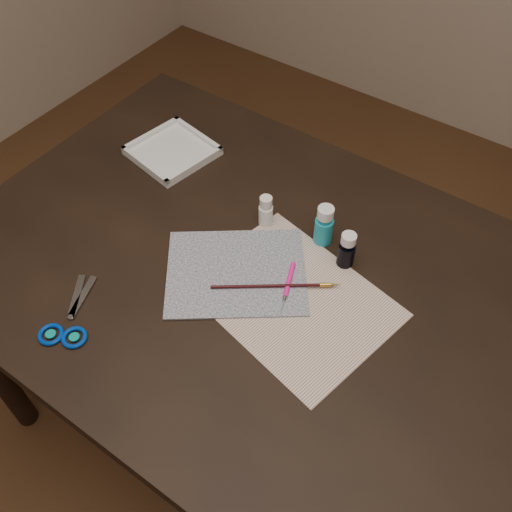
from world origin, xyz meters
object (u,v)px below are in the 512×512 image
Objects in this scene: paper at (292,298)px; paint_bottle_cyan at (324,225)px; palette_tray at (172,151)px; paint_bottle_white at (266,211)px; scissors at (70,310)px; canvas at (236,272)px; paint_bottle_navy at (347,250)px.

paint_bottle_cyan is at bearing 100.24° from paper.
paint_bottle_cyan reaches higher than palette_tray.
paint_bottle_white reaches higher than scissors.
paper is at bearing 5.06° from canvas.
paint_bottle_cyan is 0.46m from palette_tray.
paper is 0.22m from paint_bottle_white.
palette_tray is at bearing 175.56° from paint_bottle_cyan.
paint_bottle_navy is (0.07, -0.03, -0.01)m from paint_bottle_cyan.
canvas is at bearing -138.34° from paint_bottle_navy.
paint_bottle_cyan is 0.54m from scissors.
paint_bottle_navy reaches higher than paper.
paint_bottle_white is 0.43× the size of palette_tray.
paint_bottle_navy is at bearing -6.92° from palette_tray.
paper is 0.18m from paint_bottle_cyan.
paint_bottle_white is (-0.03, 0.15, 0.03)m from canvas.
paint_bottle_navy is (0.17, 0.15, 0.04)m from canvas.
canvas is at bearing -31.31° from palette_tray.
paint_bottle_white is at bearing -10.91° from palette_tray.
scissors is (-0.18, -0.42, -0.03)m from paint_bottle_white.
paint_bottle_navy reaches higher than palette_tray.
paint_bottle_navy is at bearing 73.82° from paper.
scissors is (-0.34, -0.28, 0.00)m from paper.
paper is at bearing -22.84° from palette_tray.
canvas is 0.34m from scissors.
paint_bottle_white reaches higher than palette_tray.
scissors is (-0.21, -0.26, 0.00)m from canvas.
paint_bottle_navy is (0.20, -0.00, 0.00)m from paint_bottle_white.
paint_bottle_white is at bearing -57.04° from scissors.
palette_tray is at bearing 157.16° from paper.
paint_bottle_cyan is 0.54× the size of palette_tray.
paint_bottle_cyan reaches higher than paint_bottle_white.
paint_bottle_white is 0.13m from paint_bottle_cyan.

